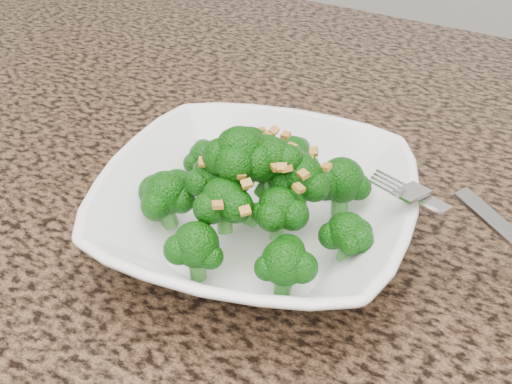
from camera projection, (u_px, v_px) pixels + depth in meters
The scene contains 5 objects.
granite_counter at pixel (245, 240), 0.55m from camera, with size 1.64×1.04×0.03m, color brown.
bowl at pixel (256, 212), 0.51m from camera, with size 0.25×0.25×0.06m, color white.
broccoli_pile at pixel (256, 144), 0.47m from camera, with size 0.22×0.22×0.07m, color #0E4F09, non-canonical shape.
garlic_topping at pixel (256, 99), 0.45m from camera, with size 0.13×0.13×0.01m, color #BD832E, non-canonical shape.
fork at pixel (441, 207), 0.45m from camera, with size 0.19×0.03×0.01m, color silver, non-canonical shape.
Camera 1 is at (0.21, -0.06, 1.24)m, focal length 45.00 mm.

